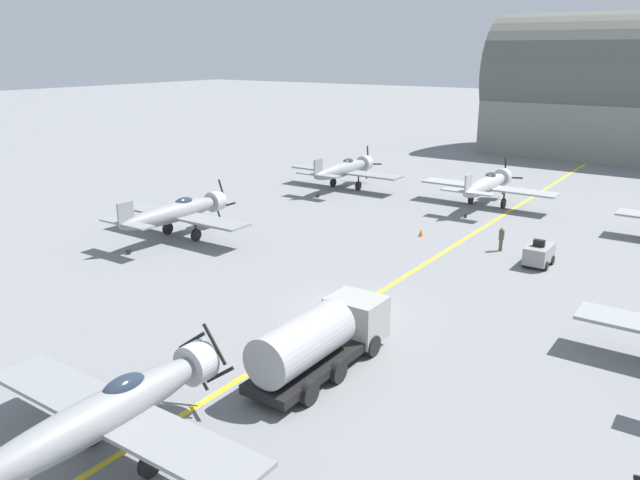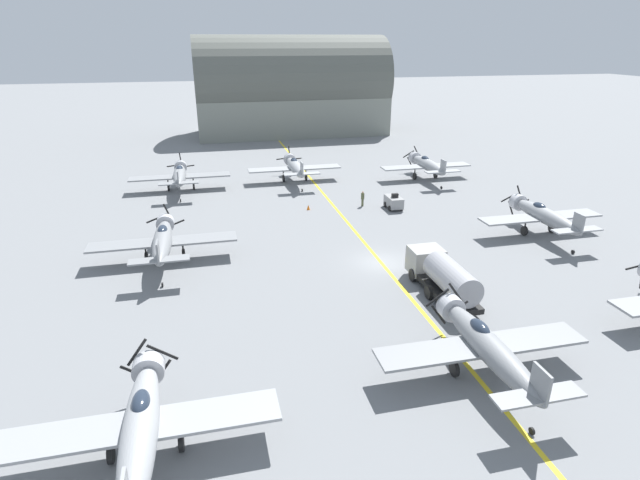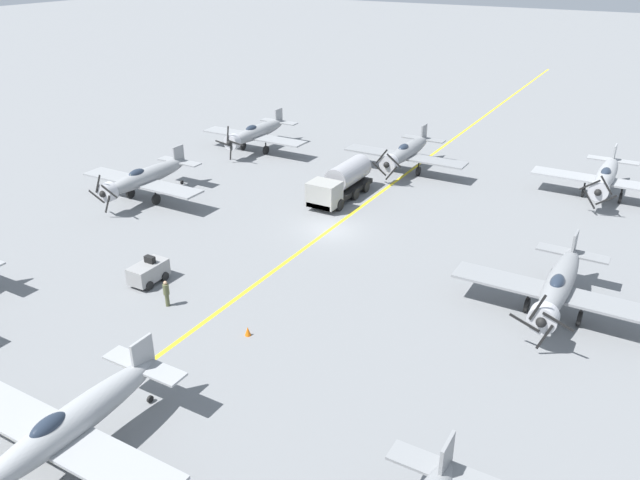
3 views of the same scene
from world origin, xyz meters
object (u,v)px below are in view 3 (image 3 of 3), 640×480
at_px(airplane_mid_right, 144,178).
at_px(traffic_cone, 248,331).
at_px(airplane_near_right, 256,133).
at_px(airplane_far_center, 66,427).
at_px(airplane_mid_left, 558,286).
at_px(airplane_near_left, 606,177).
at_px(fuel_tanker, 341,182).
at_px(tow_tractor, 148,272).
at_px(airplane_near_center, 406,152).
at_px(ground_crew_walking, 166,292).

height_order(airplane_mid_right, traffic_cone, airplane_mid_right).
height_order(airplane_near_right, airplane_far_center, airplane_far_center).
bearing_deg(traffic_cone, airplane_mid_left, -143.38).
xyz_separation_m(airplane_mid_left, airplane_near_left, (0.26, -21.81, 0.00)).
bearing_deg(airplane_near_left, fuel_tanker, 31.11).
bearing_deg(airplane_far_center, traffic_cone, -95.53).
height_order(airplane_far_center, traffic_cone, airplane_far_center).
height_order(fuel_tanker, tow_tractor, fuel_tanker).
xyz_separation_m(airplane_mid_right, airplane_near_right, (-0.07, -16.34, 0.00)).
distance_m(airplane_near_center, ground_crew_walking, 30.51).
bearing_deg(airplane_near_right, airplane_mid_left, 163.66).
distance_m(tow_tractor, traffic_cone, 9.38).
bearing_deg(airplane_mid_right, tow_tractor, 145.67).
height_order(airplane_near_center, airplane_near_right, airplane_near_right).
bearing_deg(airplane_mid_left, airplane_mid_right, 12.61).
xyz_separation_m(airplane_near_left, tow_tractor, (23.46, 30.83, -1.22)).
bearing_deg(fuel_tanker, airplane_near_center, -102.65).
distance_m(airplane_mid_left, ground_crew_walking, 23.27).
bearing_deg(airplane_near_right, airplane_near_center, -162.87).
bearing_deg(traffic_cone, fuel_tanker, -75.64).
relative_size(airplane_mid_right, airplane_near_center, 1.00).
relative_size(airplane_near_center, traffic_cone, 21.82).
xyz_separation_m(airplane_far_center, ground_crew_walking, (5.42, -11.72, -1.07)).
relative_size(airplane_near_center, airplane_far_center, 1.00).
distance_m(airplane_near_center, airplane_near_right, 16.57).
xyz_separation_m(fuel_tanker, tow_tractor, (3.77, 19.42, -0.72)).
height_order(airplane_near_left, ground_crew_walking, airplane_near_left).
xyz_separation_m(airplane_near_center, airplane_far_center, (-2.61, 42.07, -0.00)).
bearing_deg(ground_crew_walking, traffic_cone, 178.56).
bearing_deg(tow_tractor, airplane_near_left, -127.26).
height_order(airplane_near_center, traffic_cone, airplane_near_center).
distance_m(airplane_near_right, traffic_cone, 35.05).
bearing_deg(ground_crew_walking, airplane_near_center, -95.29).
relative_size(airplane_mid_right, fuel_tanker, 1.50).
bearing_deg(airplane_near_center, fuel_tanker, 91.79).
xyz_separation_m(airplane_mid_left, airplane_near_right, (34.34, -18.06, 0.00)).
distance_m(airplane_near_right, tow_tractor, 29.12).
relative_size(airplane_mid_right, airplane_near_right, 1.00).
height_order(fuel_tanker, traffic_cone, fuel_tanker).
relative_size(ground_crew_walking, traffic_cone, 3.13).
bearing_deg(ground_crew_walking, airplane_near_left, -122.16).
distance_m(fuel_tanker, traffic_cone, 21.91).
xyz_separation_m(airplane_near_right, ground_crew_walking, (-13.68, 28.71, -1.07)).
relative_size(airplane_mid_left, ground_crew_walking, 6.97).
height_order(airplane_near_left, tow_tractor, airplane_near_left).
height_order(airplane_near_left, airplane_far_center, airplane_far_center).
relative_size(tow_tractor, ground_crew_walking, 1.51).
relative_size(airplane_far_center, tow_tractor, 4.62).
xyz_separation_m(airplane_near_center, airplane_near_right, (16.49, 1.65, -0.00)).
bearing_deg(fuel_tanker, airplane_near_right, -28.05).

